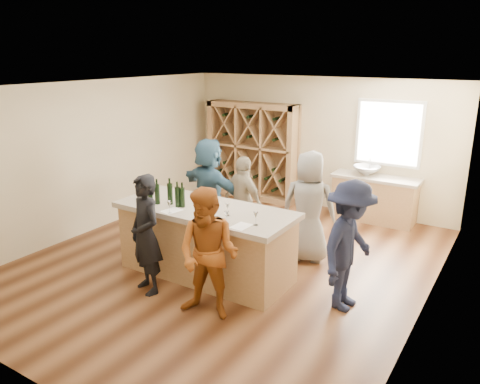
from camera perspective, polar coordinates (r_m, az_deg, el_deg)
The scene contains 34 objects.
floor at distance 7.74m, azimuth -1.43°, elevation -8.78°, with size 6.00×7.00×0.10m, color brown.
ceiling at distance 7.00m, azimuth -1.61°, elevation 13.16°, with size 6.00×7.00×0.10m, color white.
wall_back at distance 10.31m, azimuth 9.55°, elevation 5.95°, with size 6.00×0.10×2.80m, color beige.
wall_front at distance 4.87m, azimuth -25.56°, elevation -7.75°, with size 6.00×0.10×2.80m, color beige.
wall_left at distance 9.24m, azimuth -17.50°, elevation 4.18°, with size 0.10×7.00×2.80m, color beige.
wall_right at distance 6.16m, azimuth 22.83°, elevation -2.43°, with size 0.10×7.00×2.80m, color beige.
window_frame at distance 9.70m, azimuth 17.69°, elevation 6.84°, with size 1.30×0.06×1.30m, color white.
window_pane at distance 9.67m, azimuth 17.63°, elevation 6.81°, with size 1.18×0.01×1.18m, color white.
wine_rack at distance 10.78m, azimuth 1.51°, elevation 5.02°, with size 2.20×0.45×2.20m, color #A57B4E.
back_counter_base at distance 9.77m, azimuth 16.04°, elevation -0.93°, with size 1.60×0.58×0.86m, color #A57B4E.
back_counter_top at distance 9.65m, azimuth 16.25°, elevation 1.67°, with size 1.70×0.62×0.06m, color #AB9D8C.
sink at distance 9.67m, azimuth 15.18°, elevation 2.55°, with size 0.54×0.54×0.19m, color silver.
faucet at distance 9.83m, azimuth 15.52°, elevation 3.08°, with size 0.02×0.02×0.30m, color silver.
tasting_counter_base at distance 7.13m, azimuth -4.19°, elevation -6.31°, with size 2.60×1.00×1.00m, color #A57B4E.
tasting_counter_top at distance 6.94m, azimuth -4.28°, elevation -2.20°, with size 2.72×1.12×0.08m, color #AB9D8C.
wine_bottle_a at distance 7.28m, azimuth -10.88°, elevation 0.05°, with size 0.08×0.08×0.31m, color black.
wine_bottle_b at distance 7.13m, azimuth -10.05°, elevation -0.25°, with size 0.08×0.08×0.31m, color black.
wine_bottle_c at distance 7.09m, azimuth -8.53°, elevation -0.22°, with size 0.08×0.08×0.32m, color black.
wine_bottle_d at distance 6.95m, azimuth -7.63°, elevation -0.61°, with size 0.08×0.08×0.31m, color black.
wine_bottle_e at distance 6.93m, azimuth -7.03°, elevation -0.66°, with size 0.07×0.07×0.30m, color black.
wine_glass_a at distance 6.70m, azimuth -8.61°, elevation -1.87°, with size 0.07×0.07×0.18m, color white.
wine_glass_b at distance 6.39m, azimuth -5.24°, elevation -2.62°, with size 0.07×0.07×0.19m, color white.
wine_glass_c at distance 6.22m, azimuth -1.61°, elevation -3.18°, with size 0.06×0.06×0.17m, color white.
wine_glass_d at distance 6.54m, azimuth -1.53°, elevation -2.22°, with size 0.06×0.06×0.16m, color white.
wine_glass_e at distance 6.18m, azimuth 1.93°, elevation -3.27°, with size 0.07×0.07×0.18m, color white.
tasting_menu_a at distance 6.83m, azimuth -8.33°, elevation -2.26°, with size 0.21×0.28×0.00m, color white.
tasting_menu_b at distance 6.42m, azimuth -4.43°, elevation -3.39°, with size 0.21×0.29×0.00m, color white.
tasting_menu_c at distance 6.17m, azimuth 0.14°, elevation -4.18°, with size 0.20×0.28×0.00m, color white.
person_near_left at distance 6.63m, azimuth -11.43°, elevation -5.12°, with size 0.62×0.46×1.71m, color black.
person_near_right at distance 5.91m, azimuth -3.85°, elevation -7.59°, with size 0.83×0.46×1.71m, color #994C19.
person_server at distance 6.24m, azimuth 13.17°, elevation -6.43°, with size 1.13×0.53×1.75m, color #191E38.
person_far_mid at distance 8.06m, azimuth 0.42°, elevation -1.21°, with size 0.94×0.48×1.60m, color gray.
person_far_right at distance 7.55m, azimuth 8.38°, elevation -1.81°, with size 0.89×0.58×1.82m, color slate.
person_far_left at distance 8.53m, azimuth -3.75°, elevation 0.54°, with size 1.69×0.61×1.82m, color #335972.
Camera 1 is at (3.89, -5.81, 3.28)m, focal length 35.00 mm.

